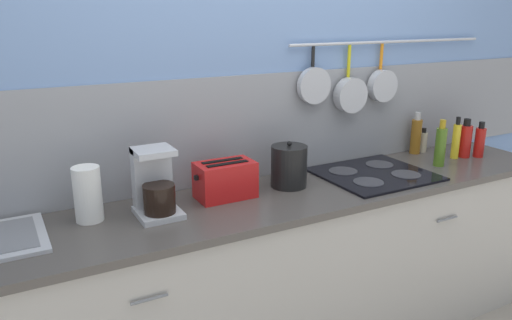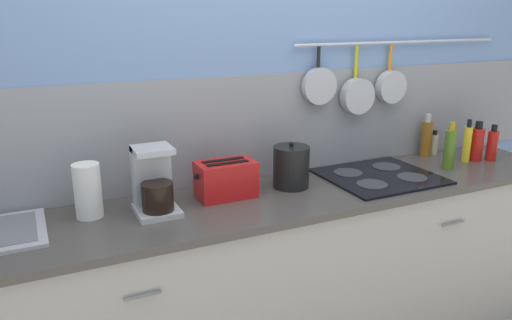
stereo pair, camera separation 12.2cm
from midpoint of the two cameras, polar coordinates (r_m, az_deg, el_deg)
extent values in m
cube|color=#7293C6|center=(2.52, -1.27, 7.39)|extent=(7.20, 0.06, 2.60)
cube|color=gray|center=(2.54, -1.20, 3.98)|extent=(7.20, 0.07, 0.53)
cylinder|color=#B7BABF|center=(2.92, 14.16, 12.97)|extent=(1.35, 0.02, 0.02)
cylinder|color=black|center=(2.60, 5.17, 11.68)|extent=(0.02, 0.02, 0.10)
cylinder|color=#B7BABF|center=(2.60, 5.31, 8.45)|extent=(0.19, 0.04, 0.19)
cylinder|color=gold|center=(2.73, 9.30, 11.09)|extent=(0.02, 0.02, 0.17)
cylinder|color=#B7BABF|center=(2.73, 9.50, 7.31)|extent=(0.19, 0.06, 0.19)
cylinder|color=orange|center=(2.87, 12.94, 11.45)|extent=(0.02, 0.02, 0.14)
cylinder|color=#B7BABF|center=(2.87, 13.07, 8.26)|extent=(0.18, 0.05, 0.18)
cube|color=#B7B2A8|center=(2.55, 2.26, -13.53)|extent=(3.08, 0.52, 0.85)
cylinder|color=slate|center=(1.94, -13.92, -15.23)|extent=(0.14, 0.01, 0.01)
cylinder|color=slate|center=(2.69, 19.80, -6.39)|extent=(0.14, 0.01, 0.01)
cube|color=#4C4742|center=(2.36, 2.39, -4.18)|extent=(3.12, 0.56, 0.03)
cylinder|color=white|center=(2.14, -20.24, -3.69)|extent=(0.11, 0.11, 0.23)
cube|color=#B7BABF|center=(2.14, -12.71, -5.92)|extent=(0.18, 0.20, 0.02)
cube|color=#B7BABF|center=(2.16, -13.40, -2.12)|extent=(0.16, 0.07, 0.29)
cylinder|color=black|center=(2.09, -12.64, -4.34)|extent=(0.13, 0.13, 0.12)
cube|color=#B7BABF|center=(2.08, -13.31, 0.94)|extent=(0.16, 0.15, 0.02)
cube|color=red|center=(2.28, -5.08, -2.30)|extent=(0.26, 0.16, 0.17)
cube|color=black|center=(2.23, -4.85, -0.43)|extent=(0.20, 0.03, 0.00)
cube|color=black|center=(2.27, -5.41, -0.07)|extent=(0.20, 0.03, 0.00)
cube|color=black|center=(2.22, -8.42, -2.03)|extent=(0.02, 0.02, 0.02)
cylinder|color=black|center=(2.41, 2.34, -0.72)|extent=(0.18, 0.18, 0.20)
sphere|color=black|center=(2.38, 2.37, 1.88)|extent=(0.02, 0.02, 0.02)
cube|color=black|center=(2.66, 12.09, -1.58)|extent=(0.55, 0.50, 0.01)
cylinder|color=#38383D|center=(2.50, 11.38, -2.48)|extent=(0.15, 0.15, 0.00)
cylinder|color=#38383D|center=(2.66, 15.54, -1.60)|extent=(0.15, 0.15, 0.00)
cylinder|color=#38383D|center=(2.65, 8.64, -1.25)|extent=(0.15, 0.15, 0.00)
cylinder|color=#38383D|center=(2.80, 12.73, -0.49)|extent=(0.15, 0.15, 0.00)
cylinder|color=#4C721E|center=(2.89, 19.19, 1.38)|extent=(0.06, 0.06, 0.21)
cylinder|color=#B28C19|center=(2.86, 19.44, 3.88)|extent=(0.03, 0.03, 0.05)
cylinder|color=#8C5919|center=(3.10, 16.75, 2.57)|extent=(0.06, 0.06, 0.21)
cylinder|color=beige|center=(3.08, 16.94, 4.83)|extent=(0.03, 0.03, 0.05)
cylinder|color=#BFB799|center=(3.16, 17.51, 1.96)|extent=(0.05, 0.05, 0.12)
cylinder|color=black|center=(3.15, 17.62, 3.25)|extent=(0.03, 0.03, 0.03)
cylinder|color=yellow|center=(3.07, 20.83, 1.99)|extent=(0.05, 0.05, 0.20)
cylinder|color=black|center=(3.05, 21.06, 4.21)|extent=(0.02, 0.02, 0.04)
cylinder|color=red|center=(3.12, 21.74, 1.98)|extent=(0.07, 0.07, 0.19)
cylinder|color=black|center=(3.10, 21.97, 4.01)|extent=(0.04, 0.04, 0.04)
cylinder|color=red|center=(3.16, 23.19, 1.84)|extent=(0.06, 0.06, 0.17)
cylinder|color=black|center=(3.14, 23.40, 3.67)|extent=(0.03, 0.03, 0.04)
camera|label=1|loc=(0.06, -91.58, -0.47)|focal=35.00mm
camera|label=2|loc=(0.06, 88.42, 0.47)|focal=35.00mm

